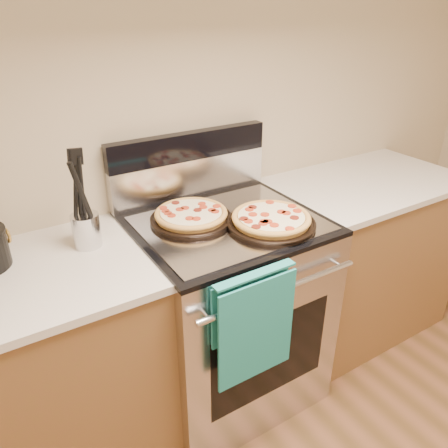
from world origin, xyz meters
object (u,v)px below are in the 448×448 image
pepperoni_pizza_front (271,220)px  utensil_crock (86,230)px  pepperoni_pizza_back (191,216)px  range_body (226,312)px

pepperoni_pizza_front → utensil_crock: utensil_crock is taller
pepperoni_pizza_back → pepperoni_pizza_front: size_ratio=0.94×
range_body → pepperoni_pizza_back: (-0.13, 0.07, 0.50)m
pepperoni_pizza_back → pepperoni_pizza_front: bearing=-39.5°
range_body → utensil_crock: utensil_crock is taller
range_body → pepperoni_pizza_front: size_ratio=2.55×
range_body → pepperoni_pizza_front: 0.53m
pepperoni_pizza_front → utensil_crock: size_ratio=2.77×
pepperoni_pizza_back → utensil_crock: utensil_crock is taller
pepperoni_pizza_back → pepperoni_pizza_front: 0.33m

